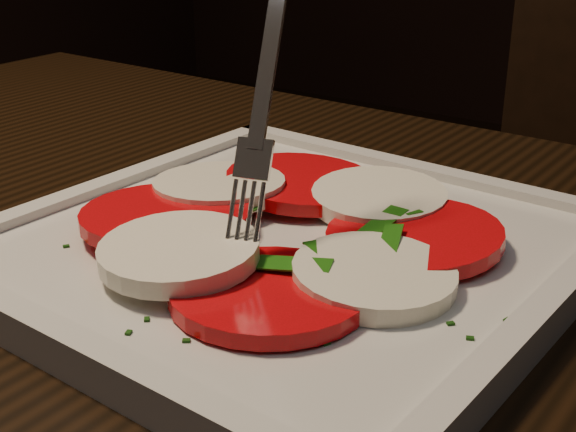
{
  "coord_description": "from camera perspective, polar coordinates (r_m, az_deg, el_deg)",
  "views": [
    {
      "loc": [
        0.21,
        -0.18,
        0.96
      ],
      "look_at": [
        -0.02,
        0.16,
        0.78
      ],
      "focal_mm": 50.0,
      "sensor_mm": 36.0,
      "label": 1
    }
  ],
  "objects": [
    {
      "name": "plate",
      "position": [
        0.46,
        0.0,
        -2.59
      ],
      "size": [
        0.33,
        0.33,
        0.01
      ],
      "primitive_type": "cube",
      "rotation": [
        0.0,
        0.0,
        -0.06
      ],
      "color": "silver",
      "rests_on": "table"
    },
    {
      "name": "caprese_salad",
      "position": [
        0.45,
        0.01,
        -0.75
      ],
      "size": [
        0.26,
        0.25,
        0.02
      ],
      "color": "red",
      "rests_on": "plate"
    },
    {
      "name": "fork",
      "position": [
        0.43,
        -1.06,
        10.3
      ],
      "size": [
        0.06,
        0.09,
        0.15
      ],
      "primitive_type": null,
      "rotation": [
        0.0,
        0.0,
        0.29
      ],
      "color": "white",
      "rests_on": "caprese_salad"
    }
  ]
}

